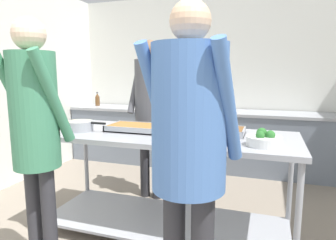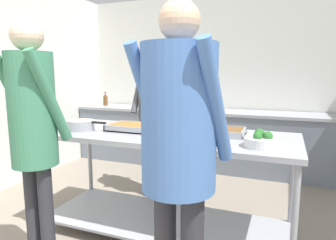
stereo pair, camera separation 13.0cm
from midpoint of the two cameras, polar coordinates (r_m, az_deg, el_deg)
wall_rear at (r=4.87m, az=11.64°, el=7.40°), size 4.77×0.06×2.65m
back_counter at (r=4.61m, az=10.50°, el=-3.70°), size 4.61×0.65×0.89m
serving_counter at (r=2.66m, az=0.62°, el=-8.93°), size 2.22×0.86×0.93m
sauce_pan at (r=2.81m, az=-14.92°, el=-0.88°), size 0.38×0.24×0.09m
serving_tray_vegetables at (r=2.72m, az=-4.63°, el=-1.44°), size 0.50×0.32×0.05m
plate_stack at (r=2.76m, az=4.82°, el=-1.30°), size 0.24×0.24×0.05m
serving_tray_roast at (r=2.57m, az=11.50°, el=-2.19°), size 0.38×0.30×0.05m
broccoli_bowl at (r=2.22m, az=19.01°, el=-3.79°), size 0.25×0.25×0.12m
guest_serving_left at (r=1.57m, az=4.44°, el=-3.27°), size 0.55×0.44×1.81m
guest_serving_right at (r=2.17m, az=-22.78°, el=-0.07°), size 0.42×0.36×1.79m
cook_behind_counter at (r=3.38m, az=-1.67°, el=3.50°), size 0.45×0.36×1.80m
water_bottle at (r=5.29m, az=-11.15°, el=3.89°), size 0.08×0.08×0.23m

